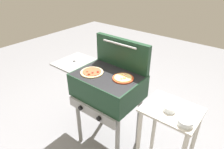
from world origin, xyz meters
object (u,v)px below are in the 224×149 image
object	(u,v)px
pizza_cheese	(123,78)
topping_bowl_near	(185,122)
grill	(107,87)
pizza_pepperoni	(92,72)
prep_table	(168,131)
topping_bowl_far	(170,109)

from	to	relation	value
pizza_cheese	topping_bowl_near	world-z (taller)	pizza_cheese
grill	pizza_pepperoni	xyz separation A→B (m)	(-0.13, -0.07, 0.15)
pizza_pepperoni	prep_table	distance (m)	0.87
prep_table	grill	bearing A→B (deg)	-179.63
grill	topping_bowl_far	world-z (taller)	grill
topping_bowl_near	topping_bowl_far	world-z (taller)	same
pizza_cheese	topping_bowl_near	size ratio (longest dim) A/B	1.75
pizza_pepperoni	topping_bowl_near	bearing A→B (deg)	-2.09
prep_table	pizza_pepperoni	bearing A→B (deg)	-174.98
pizza_cheese	prep_table	xyz separation A→B (m)	(0.50, -0.03, -0.33)
pizza_pepperoni	prep_table	bearing A→B (deg)	5.02
grill	pizza_cheese	world-z (taller)	pizza_cheese
pizza_cheese	topping_bowl_near	distance (m)	0.66
topping_bowl_near	prep_table	bearing A→B (deg)	143.98
pizza_cheese	prep_table	distance (m)	0.60
topping_bowl_far	grill	bearing A→B (deg)	177.45
grill	prep_table	bearing A→B (deg)	0.37
topping_bowl_far	topping_bowl_near	bearing A→B (deg)	-24.97
pizza_cheese	topping_bowl_near	xyz separation A→B (m)	(0.65, -0.13, -0.07)
grill	prep_table	distance (m)	0.70
grill	pizza_cheese	distance (m)	0.23
grill	pizza_pepperoni	distance (m)	0.21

